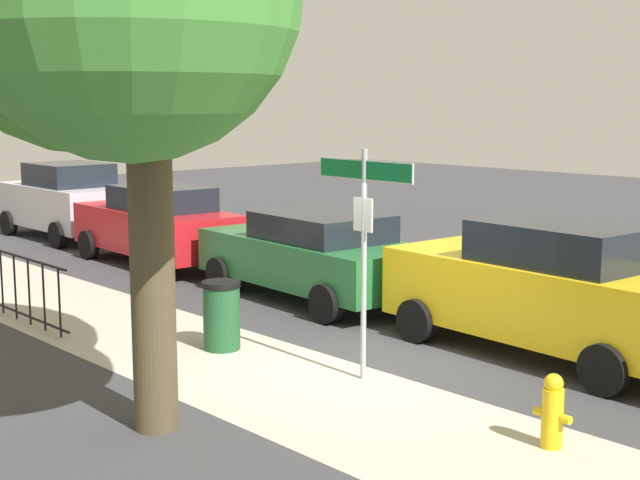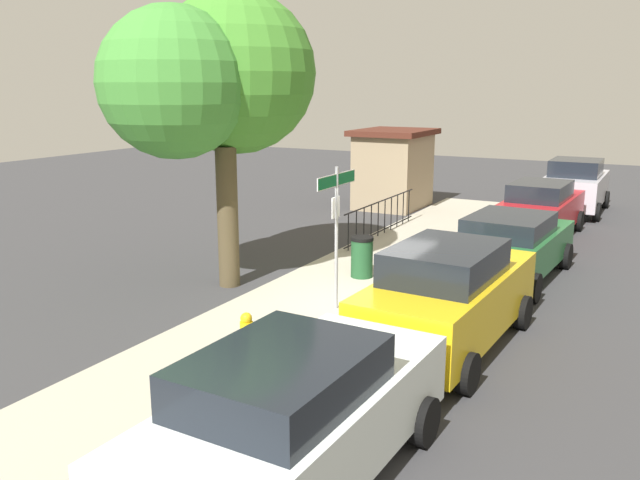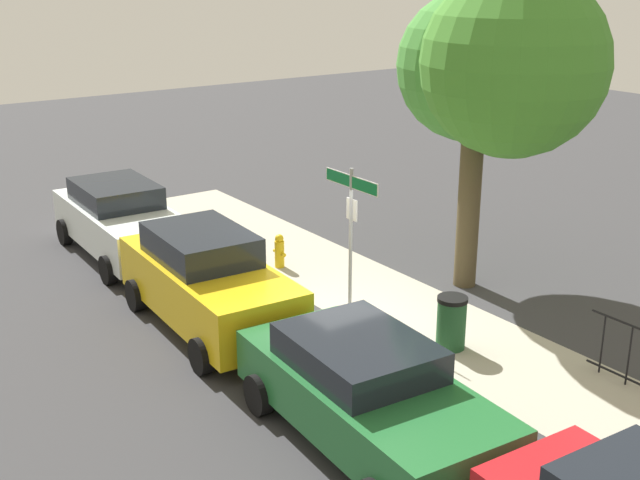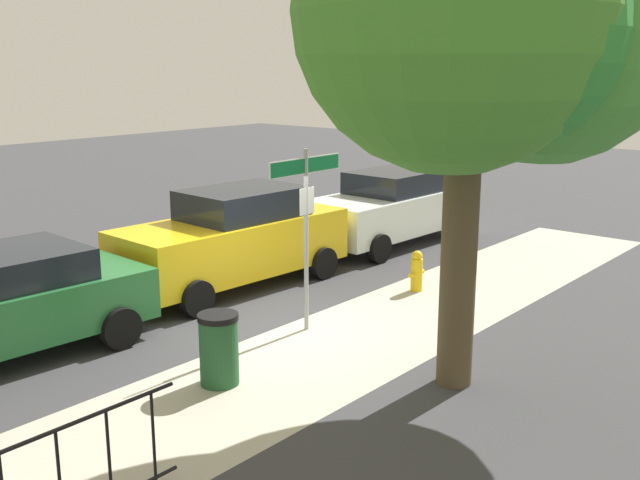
% 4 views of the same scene
% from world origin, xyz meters
% --- Properties ---
extents(ground_plane, '(60.00, 60.00, 0.00)m').
position_xyz_m(ground_plane, '(0.00, 0.00, 0.00)').
color(ground_plane, '#38383A').
extents(sidewalk_strip, '(24.00, 2.60, 0.00)m').
position_xyz_m(sidewalk_strip, '(2.00, 1.30, 0.00)').
color(sidewalk_strip, '#AEA996').
rests_on(sidewalk_strip, ground_plane).
extents(street_sign, '(1.60, 0.07, 2.92)m').
position_xyz_m(street_sign, '(-0.32, 0.40, 2.10)').
color(street_sign, '#9EA0A5').
rests_on(street_sign, ground_plane).
extents(shade_tree, '(4.97, 3.86, 6.57)m').
position_xyz_m(shade_tree, '(0.17, 3.73, 4.61)').
color(shade_tree, '#4D412A').
rests_on(shade_tree, ground_plane).
extents(car_white, '(4.65, 2.18, 1.72)m').
position_xyz_m(car_white, '(-6.05, -1.99, 0.88)').
color(car_white, white).
rests_on(car_white, ground_plane).
extents(car_yellow, '(4.69, 2.18, 1.87)m').
position_xyz_m(car_yellow, '(-1.25, -2.24, 0.95)').
color(car_yellow, gold).
rests_on(car_yellow, ground_plane).
extents(car_green, '(4.68, 2.35, 1.56)m').
position_xyz_m(car_green, '(3.55, -2.23, 0.81)').
color(car_green, '#226631').
rests_on(car_green, ground_plane).
extents(fire_hydrant, '(0.42, 0.22, 0.78)m').
position_xyz_m(fire_hydrant, '(-3.23, 0.60, 0.38)').
color(fire_hydrant, yellow).
rests_on(fire_hydrant, ground_plane).
extents(trash_bin, '(0.55, 0.55, 0.98)m').
position_xyz_m(trash_bin, '(2.02, 0.90, 0.49)').
color(trash_bin, '#1E4C28').
rests_on(trash_bin, ground_plane).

